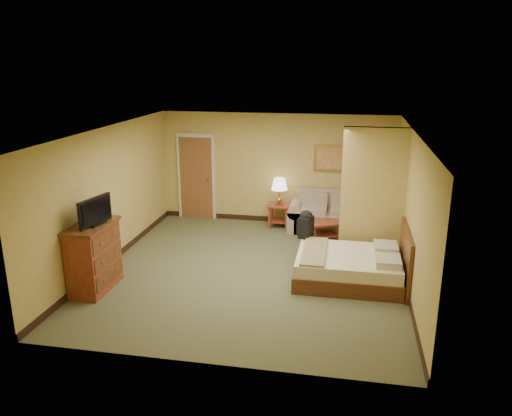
% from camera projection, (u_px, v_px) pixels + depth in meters
% --- Properties ---
extents(floor, '(6.00, 6.00, 0.00)m').
position_uv_depth(floor, '(252.00, 271.00, 9.28)').
color(floor, brown).
rests_on(floor, ground).
extents(ceiling, '(6.00, 6.00, 0.00)m').
position_uv_depth(ceiling, '(251.00, 131.00, 8.54)').
color(ceiling, white).
rests_on(ceiling, back_wall).
extents(back_wall, '(5.50, 0.02, 2.60)m').
position_uv_depth(back_wall, '(276.00, 169.00, 11.73)').
color(back_wall, tan).
rests_on(back_wall, floor).
extents(left_wall, '(0.02, 6.00, 2.60)m').
position_uv_depth(left_wall, '(109.00, 196.00, 9.39)').
color(left_wall, tan).
rests_on(left_wall, floor).
extents(right_wall, '(0.02, 6.00, 2.60)m').
position_uv_depth(right_wall, '(411.00, 212.00, 8.43)').
color(right_wall, tan).
rests_on(right_wall, floor).
extents(partition, '(1.20, 0.15, 2.60)m').
position_uv_depth(partition, '(373.00, 196.00, 9.40)').
color(partition, tan).
rests_on(partition, floor).
extents(door, '(0.94, 0.16, 2.10)m').
position_uv_depth(door, '(196.00, 177.00, 12.12)').
color(door, beige).
rests_on(door, floor).
extents(baseboard, '(5.50, 0.02, 0.12)m').
position_uv_depth(baseboard, '(275.00, 219.00, 12.08)').
color(baseboard, black).
rests_on(baseboard, floor).
extents(loveseat, '(1.81, 0.84, 0.91)m').
position_uv_depth(loveseat, '(328.00, 218.00, 11.40)').
color(loveseat, tan).
rests_on(loveseat, floor).
extents(side_table, '(0.49, 0.49, 0.54)m').
position_uv_depth(side_table, '(279.00, 212.00, 11.65)').
color(side_table, maroon).
rests_on(side_table, floor).
extents(table_lamp, '(0.38, 0.38, 0.62)m').
position_uv_depth(table_lamp, '(279.00, 185.00, 11.46)').
color(table_lamp, '#AF8040').
rests_on(table_lamp, side_table).
extents(coffee_table, '(0.92, 0.92, 0.45)m').
position_uv_depth(coffee_table, '(323.00, 226.00, 10.79)').
color(coffee_table, maroon).
rests_on(coffee_table, floor).
extents(wall_picture, '(0.81, 0.04, 0.63)m').
position_uv_depth(wall_picture, '(332.00, 159.00, 11.40)').
color(wall_picture, '#B78E3F').
rests_on(wall_picture, back_wall).
extents(dresser, '(0.57, 1.09, 1.17)m').
position_uv_depth(dresser, '(94.00, 257.00, 8.40)').
color(dresser, maroon).
rests_on(dresser, floor).
extents(tv, '(0.25, 0.75, 0.46)m').
position_uv_depth(tv, '(95.00, 212.00, 8.15)').
color(tv, black).
rests_on(tv, dresser).
extents(bed, '(1.91, 1.56, 1.01)m').
position_uv_depth(bed, '(352.00, 266.00, 8.79)').
color(bed, '#522813').
rests_on(bed, floor).
extents(backpack, '(0.30, 0.36, 0.54)m').
position_uv_depth(backpack, '(306.00, 223.00, 9.52)').
color(backpack, black).
rests_on(backpack, bed).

